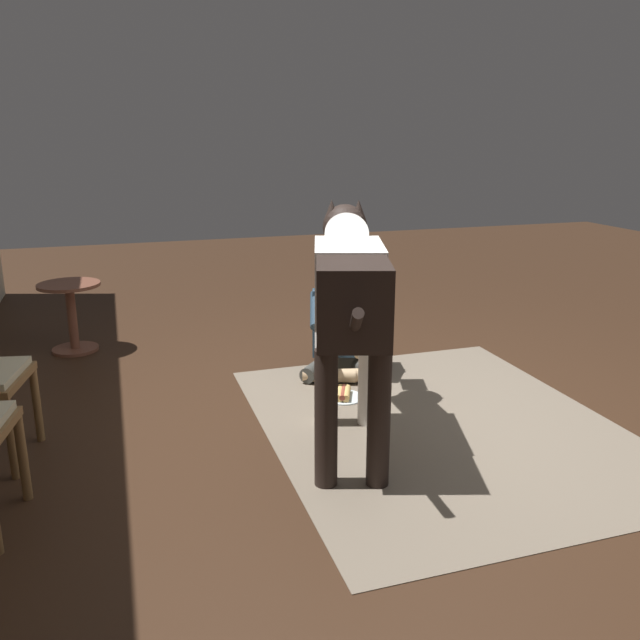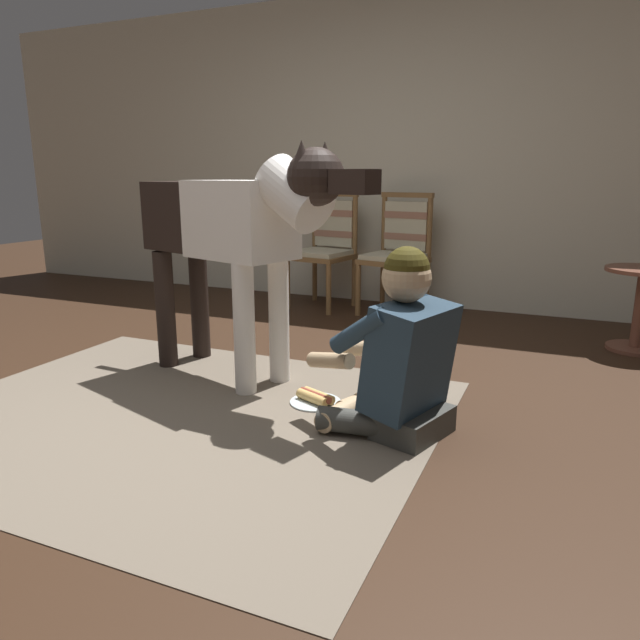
{
  "view_description": "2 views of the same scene",
  "coord_description": "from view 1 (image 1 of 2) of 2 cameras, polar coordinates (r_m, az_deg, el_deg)",
  "views": [
    {
      "loc": [
        -3.26,
        1.57,
        1.64
      ],
      "look_at": [
        0.22,
        0.45,
        0.59
      ],
      "focal_mm": 36.49,
      "sensor_mm": 36.0,
      "label": 1
    },
    {
      "loc": [
        1.51,
        -2.27,
        1.11
      ],
      "look_at": [
        0.44,
        0.2,
        0.45
      ],
      "focal_mm": 32.79,
      "sensor_mm": 36.0,
      "label": 2
    }
  ],
  "objects": [
    {
      "name": "ground_plane",
      "position": [
        3.98,
        7.33,
        -8.54
      ],
      "size": [
        14.49,
        14.49,
        0.0
      ],
      "primitive_type": "plane",
      "color": "#332014"
    },
    {
      "name": "area_rug",
      "position": [
        3.92,
        10.41,
        -9.01
      ],
      "size": [
        2.43,
        1.99,
        0.01
      ],
      "primitive_type": "cube",
      "color": "#6C5F50",
      "rests_on": "ground"
    },
    {
      "name": "hot_dog_on_plate",
      "position": [
        4.22,
        2.04,
        -6.57
      ],
      "size": [
        0.26,
        0.26,
        0.06
      ],
      "color": "silver",
      "rests_on": "ground"
    },
    {
      "name": "person_sitting_on_floor",
      "position": [
        4.57,
        1.85,
        -0.56
      ],
      "size": [
        0.69,
        0.59,
        0.83
      ],
      "color": "#3D3E39",
      "rests_on": "ground"
    },
    {
      "name": "large_dog",
      "position": [
        3.41,
        2.55,
        2.41
      ],
      "size": [
        1.65,
        0.67,
        1.27
      ],
      "color": "white",
      "rests_on": "ground"
    },
    {
      "name": "round_side_table",
      "position": [
        5.39,
        -20.97,
        0.8
      ],
      "size": [
        0.47,
        0.47,
        0.54
      ],
      "color": "brown",
      "rests_on": "ground"
    }
  ]
}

